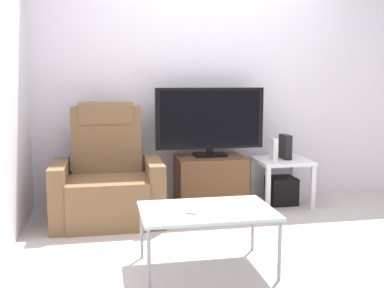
# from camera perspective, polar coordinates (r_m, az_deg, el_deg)

# --- Properties ---
(ground_plane) EXTENTS (6.40, 6.40, 0.00)m
(ground_plane) POSITION_cam_1_polar(r_m,az_deg,el_deg) (3.95, 6.37, -11.00)
(ground_plane) COLOR #BCB2AD
(wall_back) EXTENTS (6.40, 0.06, 2.60)m
(wall_back) POSITION_cam_1_polar(r_m,az_deg,el_deg) (4.82, 2.59, 8.23)
(wall_back) COLOR silver
(wall_back) RESTS_ON ground
(tv_stand) EXTENTS (0.68, 0.49, 0.52)m
(tv_stand) POSITION_cam_1_polar(r_m,az_deg,el_deg) (4.62, 2.29, -4.76)
(tv_stand) COLOR brown
(tv_stand) RESTS_ON ground
(television) EXTENTS (1.10, 0.20, 0.69)m
(television) POSITION_cam_1_polar(r_m,az_deg,el_deg) (4.54, 2.28, 3.01)
(television) COLOR black
(television) RESTS_ON tv_stand
(recliner_armchair) EXTENTS (0.98, 0.78, 1.08)m
(recliner_armchair) POSITION_cam_1_polar(r_m,az_deg,el_deg) (4.23, -10.57, -4.53)
(recliner_armchair) COLOR brown
(recliner_armchair) RESTS_ON ground
(side_table) EXTENTS (0.54, 0.54, 0.47)m
(side_table) POSITION_cam_1_polar(r_m,az_deg,el_deg) (4.79, 11.25, -2.76)
(side_table) COLOR white
(side_table) RESTS_ON ground
(subwoofer_box) EXTENTS (0.28, 0.28, 0.28)m
(subwoofer_box) POSITION_cam_1_polar(r_m,az_deg,el_deg) (4.85, 11.16, -5.75)
(subwoofer_box) COLOR black
(subwoofer_box) RESTS_ON ground
(book_upright) EXTENTS (0.05, 0.11, 0.22)m
(book_upright) POSITION_cam_1_polar(r_m,az_deg,el_deg) (4.71, 10.27, -0.65)
(book_upright) COLOR white
(book_upright) RESTS_ON side_table
(game_console) EXTENTS (0.07, 0.20, 0.25)m
(game_console) POSITION_cam_1_polar(r_m,az_deg,el_deg) (4.78, 11.66, -0.34)
(game_console) COLOR black
(game_console) RESTS_ON side_table
(coffee_table) EXTENTS (0.90, 0.60, 0.42)m
(coffee_table) POSITION_cam_1_polar(r_m,az_deg,el_deg) (3.10, 1.85, -8.66)
(coffee_table) COLOR #B2C6C1
(coffee_table) RESTS_ON ground
(cell_phone) EXTENTS (0.14, 0.16, 0.01)m
(cell_phone) POSITION_cam_1_polar(r_m,az_deg,el_deg) (3.04, 0.35, -8.37)
(cell_phone) COLOR #B7B7BC
(cell_phone) RESTS_ON coffee_table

